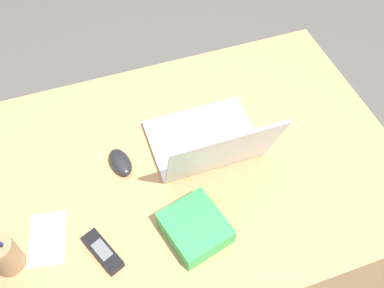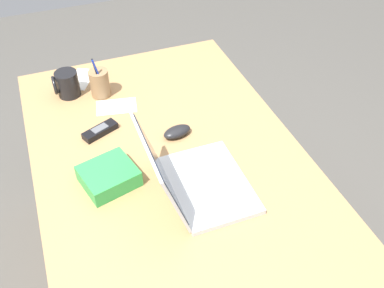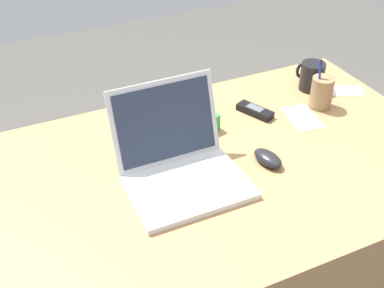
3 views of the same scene
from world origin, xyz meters
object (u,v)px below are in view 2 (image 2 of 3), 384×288
(laptop, at_px, (193,179))
(computer_mouse, at_px, (177,132))
(cordless_phone, at_px, (100,131))
(snack_bag, at_px, (109,176))
(coffee_mug_white, at_px, (67,84))
(pen_holder, at_px, (100,83))

(laptop, height_order, computer_mouse, laptop)
(cordless_phone, xyz_separation_m, snack_bag, (-0.25, 0.02, 0.02))
(coffee_mug_white, xyz_separation_m, snack_bag, (-0.53, -0.05, -0.02))
(laptop, distance_m, pen_holder, 0.63)
(pen_holder, height_order, snack_bag, pen_holder)
(coffee_mug_white, bearing_deg, snack_bag, -174.94)
(coffee_mug_white, distance_m, cordless_phone, 0.29)
(coffee_mug_white, bearing_deg, cordless_phone, -166.13)
(coffee_mug_white, height_order, pen_holder, pen_holder)
(computer_mouse, bearing_deg, snack_bag, 105.65)
(coffee_mug_white, distance_m, pen_holder, 0.13)
(cordless_phone, bearing_deg, laptop, -150.28)
(cordless_phone, bearing_deg, coffee_mug_white, 13.87)
(pen_holder, relative_size, snack_bag, 1.08)
(computer_mouse, height_order, snack_bag, snack_bag)
(laptop, xyz_separation_m, cordless_phone, (0.38, 0.21, -0.04))
(snack_bag, bearing_deg, laptop, -118.45)
(laptop, xyz_separation_m, computer_mouse, (0.27, -0.04, -0.03))
(coffee_mug_white, bearing_deg, laptop, -156.59)
(laptop, distance_m, snack_bag, 0.27)
(cordless_phone, height_order, pen_holder, pen_holder)
(coffee_mug_white, height_order, snack_bag, coffee_mug_white)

